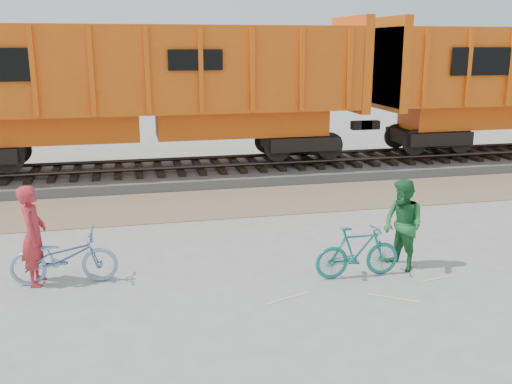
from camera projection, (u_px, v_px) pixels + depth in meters
ground at (327, 276)px, 10.86m from camera, size 120.00×120.00×0.00m
gravel_strip at (260, 201)px, 16.05m from camera, size 120.00×3.00×0.02m
ballast_bed at (237, 170)px, 19.32m from camera, size 120.00×4.00×0.30m
track at (237, 161)px, 19.24m from camera, size 120.00×2.60×0.24m
hopper_car_center at (146, 86)px, 17.98m from camera, size 14.00×3.13×4.65m
bicycle_blue at (64, 257)px, 10.42m from camera, size 1.96×0.79×1.01m
bicycle_teal at (358, 252)px, 10.70m from camera, size 1.66×0.47×1.00m
person_solo at (33, 235)px, 10.30m from camera, size 0.47×0.70×1.86m
person_man at (403, 225)px, 11.01m from camera, size 0.89×1.02×1.79m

